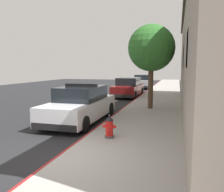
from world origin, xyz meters
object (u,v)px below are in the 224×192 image
Objects in this scene: police_cruiser at (81,105)px; fire_hydrant at (109,127)px; parked_car_silver_ahead at (128,88)px; parked_car_dark_far at (143,82)px; street_tree at (151,48)px.

fire_hydrant is at bearing -50.74° from police_cruiser.
parked_car_dark_far is (0.00, 8.35, 0.00)m from parked_car_silver_ahead.
parked_car_silver_ahead and parked_car_dark_far have the same top height.
street_tree is (0.64, 5.92, 2.92)m from fire_hydrant.
police_cruiser is 6.37× the size of fire_hydrant.
street_tree is (2.49, -14.37, 2.68)m from parked_car_dark_far.
police_cruiser is 3.24m from fire_hydrant.
fire_hydrant is 0.17× the size of street_tree.
street_tree reaches higher than fire_hydrant.
parked_car_silver_ahead is at bearing 98.86° from fire_hydrant.
street_tree is at bearing 83.87° from fire_hydrant.
police_cruiser reaches higher than fire_hydrant.
parked_car_dark_far is 1.06× the size of street_tree.
fire_hydrant is (1.86, -20.30, -0.24)m from parked_car_dark_far.
parked_car_silver_ahead is 7.05m from street_tree.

